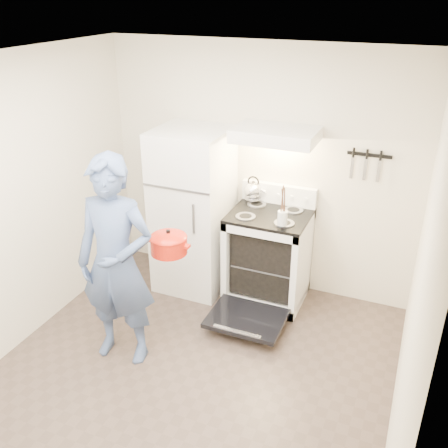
{
  "coord_description": "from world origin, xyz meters",
  "views": [
    {
      "loc": [
        1.51,
        -2.72,
        2.94
      ],
      "look_at": [
        -0.05,
        1.0,
        1.0
      ],
      "focal_mm": 40.0,
      "sensor_mm": 36.0,
      "label": 1
    }
  ],
  "objects_px": {
    "stove_body": "(268,258)",
    "tea_kettle": "(253,189)",
    "refrigerator": "(193,211)",
    "dutch_oven": "(169,245)",
    "person": "(116,263)"
  },
  "relations": [
    {
      "from": "tea_kettle",
      "to": "dutch_oven",
      "type": "height_order",
      "value": "tea_kettle"
    },
    {
      "from": "dutch_oven",
      "to": "person",
      "type": "bearing_deg",
      "value": -136.06
    },
    {
      "from": "refrigerator",
      "to": "tea_kettle",
      "type": "xyz_separation_m",
      "value": [
        0.56,
        0.24,
        0.24
      ]
    },
    {
      "from": "stove_body",
      "to": "tea_kettle",
      "type": "relative_size",
      "value": 3.38
    },
    {
      "from": "tea_kettle",
      "to": "person",
      "type": "distance_m",
      "value": 1.66
    },
    {
      "from": "refrigerator",
      "to": "dutch_oven",
      "type": "xyz_separation_m",
      "value": [
        0.25,
        -0.98,
        0.14
      ]
    },
    {
      "from": "tea_kettle",
      "to": "dutch_oven",
      "type": "distance_m",
      "value": 1.26
    },
    {
      "from": "stove_body",
      "to": "person",
      "type": "xyz_separation_m",
      "value": [
        -0.87,
        -1.31,
        0.45
      ]
    },
    {
      "from": "stove_body",
      "to": "dutch_oven",
      "type": "xyz_separation_m",
      "value": [
        -0.56,
        -1.0,
        0.53
      ]
    },
    {
      "from": "refrigerator",
      "to": "dutch_oven",
      "type": "height_order",
      "value": "refrigerator"
    },
    {
      "from": "tea_kettle",
      "to": "dutch_oven",
      "type": "xyz_separation_m",
      "value": [
        -0.3,
        -1.22,
        -0.1
      ]
    },
    {
      "from": "refrigerator",
      "to": "stove_body",
      "type": "bearing_deg",
      "value": 1.77
    },
    {
      "from": "person",
      "to": "refrigerator",
      "type": "bearing_deg",
      "value": 79.68
    },
    {
      "from": "refrigerator",
      "to": "dutch_oven",
      "type": "relative_size",
      "value": 4.51
    },
    {
      "from": "stove_body",
      "to": "tea_kettle",
      "type": "distance_m",
      "value": 0.71
    }
  ]
}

